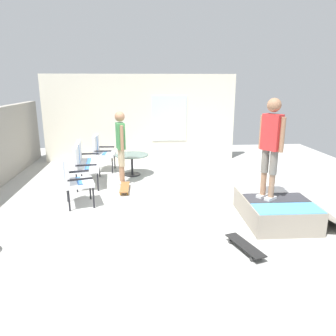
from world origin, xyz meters
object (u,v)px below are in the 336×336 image
(patio_bench, at_px, (83,160))
(skateboard_spare, at_px, (245,246))
(skate_ramp, at_px, (276,209))
(person_watching, at_px, (121,142))
(patio_chair_near_house, at_px, (101,150))
(person_skater, at_px, (271,141))
(patio_table, at_px, (132,161))
(skateboard_by_bench, at_px, (125,187))
(patio_chair_by_wall, at_px, (73,177))

(patio_bench, distance_m, skateboard_spare, 4.60)
(skate_ramp, height_order, person_watching, person_watching)
(patio_bench, relative_size, patio_chair_near_house, 1.27)
(patio_chair_near_house, bearing_deg, person_watching, -152.54)
(skate_ramp, bearing_deg, person_skater, 94.30)
(patio_table, bearing_deg, skateboard_spare, -157.24)
(person_watching, bearing_deg, skateboard_by_bench, -171.21)
(skateboard_by_bench, height_order, skateboard_spare, same)
(skate_ramp, bearing_deg, person_watching, 50.57)
(patio_chair_near_house, height_order, person_skater, person_skater)
(patio_chair_by_wall, relative_size, skateboard_spare, 1.24)
(patio_chair_near_house, bearing_deg, patio_bench, 167.34)
(patio_chair_near_house, relative_size, skateboard_spare, 1.24)
(patio_chair_near_house, distance_m, person_skater, 5.07)
(skate_ramp, xyz_separation_m, person_watching, (2.42, 2.94, 0.84))
(skate_ramp, distance_m, patio_bench, 4.59)
(patio_table, bearing_deg, patio_chair_near_house, 61.05)
(person_watching, bearing_deg, patio_table, -17.14)
(person_skater, distance_m, skateboard_by_bench, 3.52)
(patio_chair_near_house, height_order, skateboard_spare, patio_chair_near_house)
(patio_table, bearing_deg, patio_chair_by_wall, 152.52)
(patio_chair_near_house, distance_m, patio_table, 1.03)
(skate_ramp, xyz_separation_m, patio_chair_by_wall, (1.02, 3.83, 0.40))
(person_watching, bearing_deg, patio_chair_near_house, 27.46)
(patio_bench, bearing_deg, skateboard_spare, -140.04)
(skate_ramp, relative_size, person_watching, 0.98)
(patio_chair_by_wall, xyz_separation_m, skateboard_spare, (-2.08, -2.90, -0.53))
(patio_bench, height_order, skateboard_by_bench, patio_bench)
(patio_chair_by_wall, height_order, person_skater, person_skater)
(skate_ramp, relative_size, person_skater, 0.98)
(person_watching, xyz_separation_m, person_skater, (-2.43, -2.72, 0.42))
(patio_bench, bearing_deg, patio_chair_near_house, -12.66)
(patio_chair_by_wall, height_order, person_watching, person_watching)
(patio_chair_by_wall, relative_size, patio_table, 1.13)
(patio_chair_near_house, bearing_deg, skate_ramp, -135.63)
(skate_ramp, relative_size, patio_chair_by_wall, 1.71)
(skateboard_by_bench, xyz_separation_m, skateboard_spare, (-2.91, -1.93, 0.00))
(patio_chair_near_house, distance_m, patio_chair_by_wall, 2.66)
(person_watching, bearing_deg, patio_bench, 88.01)
(patio_chair_by_wall, xyz_separation_m, patio_table, (2.16, -1.12, -0.21))
(skate_ramp, distance_m, patio_chair_by_wall, 3.98)
(skate_ramp, bearing_deg, patio_chair_by_wall, 75.06)
(patio_bench, relative_size, patio_chair_by_wall, 1.27)
(skate_ramp, xyz_separation_m, patio_bench, (2.45, 3.87, 0.40))
(patio_chair_by_wall, height_order, skateboard_by_bench, patio_chair_by_wall)
(patio_bench, height_order, person_watching, person_watching)
(patio_bench, xyz_separation_m, skateboard_by_bench, (-0.59, -1.01, -0.53))
(patio_bench, bearing_deg, person_skater, -124.06)
(patio_bench, distance_m, person_skater, 4.49)
(patio_bench, distance_m, patio_table, 1.39)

